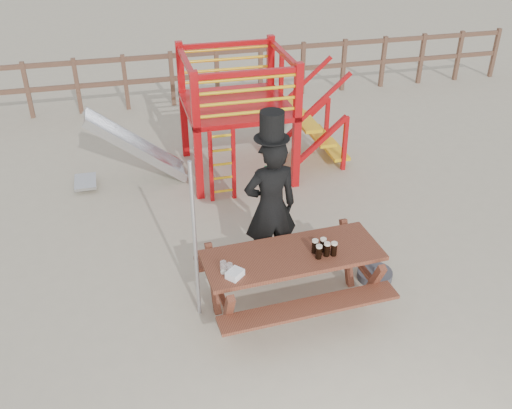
# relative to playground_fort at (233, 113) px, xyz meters

# --- Properties ---
(ground) EXTENTS (60.00, 60.00, 0.00)m
(ground) POSITION_rel_playground_fort_xyz_m (-0.12, -3.58, -1.07)
(ground) COLOR #B4A88C
(ground) RESTS_ON ground
(back_fence) EXTENTS (15.09, 0.09, 1.20)m
(back_fence) POSITION_rel_playground_fort_xyz_m (-0.12, 3.42, -0.34)
(back_fence) COLOR brown
(back_fence) RESTS_ON ground
(playground_fort) EXTENTS (4.71, 1.84, 2.10)m
(playground_fort) POSITION_rel_playground_fort_xyz_m (0.00, 0.00, 0.00)
(playground_fort) COLOR #BA0C10
(playground_fort) RESTS_ON ground
(picnic_table) EXTENTS (2.14, 1.54, 0.80)m
(picnic_table) POSITION_rel_playground_fort_xyz_m (-0.09, -3.68, -0.57)
(picnic_table) COLOR brown
(picnic_table) RESTS_ON ground
(man_with_hat) EXTENTS (0.72, 0.49, 2.23)m
(man_with_hat) POSITION_rel_playground_fort_xyz_m (-0.13, -2.87, -0.07)
(man_with_hat) COLOR black
(man_with_hat) RESTS_ON ground
(metal_pole) EXTENTS (0.04, 0.04, 2.04)m
(metal_pole) POSITION_rel_playground_fort_xyz_m (-1.19, -3.51, -0.05)
(metal_pole) COLOR #B2B2B7
(metal_pole) RESTS_ON ground
(parasol_base) EXTENTS (0.46, 0.46, 0.19)m
(parasol_base) POSITION_rel_playground_fort_xyz_m (1.14, -3.41, -1.02)
(parasol_base) COLOR #3B3B40
(parasol_base) RESTS_ON ground
(paper_bag) EXTENTS (0.23, 0.22, 0.08)m
(paper_bag) POSITION_rel_playground_fort_xyz_m (-0.83, -3.94, -0.23)
(paper_bag) COLOR white
(paper_bag) RESTS_ON picnic_table
(stout_pints) EXTENTS (0.27, 0.19, 0.17)m
(stout_pints) POSITION_rel_playground_fort_xyz_m (0.24, -3.78, -0.18)
(stout_pints) COLOR black
(stout_pints) RESTS_ON picnic_table
(empty_glasses) EXTENTS (0.13, 0.13, 0.15)m
(empty_glasses) POSITION_rel_playground_fort_xyz_m (-0.91, -3.86, -0.20)
(empty_glasses) COLOR silver
(empty_glasses) RESTS_ON picnic_table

